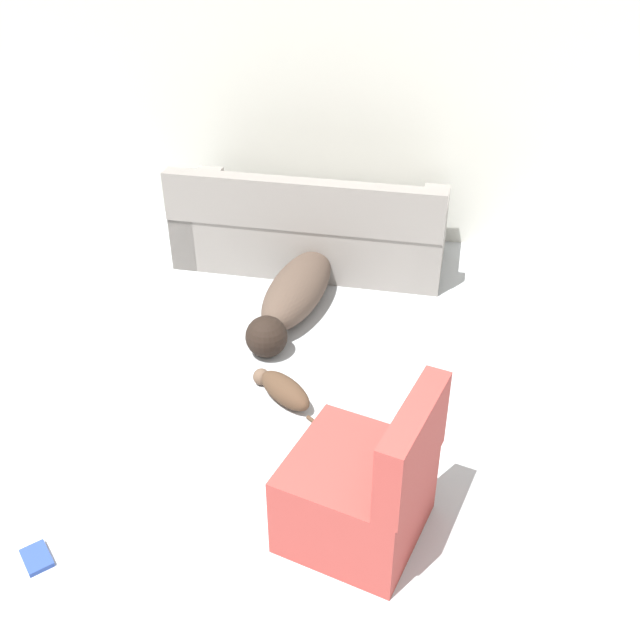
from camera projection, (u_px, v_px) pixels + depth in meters
wall_back at (428, 86)px, 5.43m from camera, size 7.66×0.06×2.54m
couch at (311, 231)px, 5.59m from camera, size 2.10×0.87×0.80m
dog at (294, 295)px, 4.98m from camera, size 0.44×1.54×0.32m
cat at (283, 389)px, 4.21m from camera, size 0.52×0.39×0.17m
book_blue at (37, 558)px, 3.27m from camera, size 0.20×0.20×0.02m
side_chair at (364, 489)px, 3.26m from camera, size 0.72×0.72×0.84m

